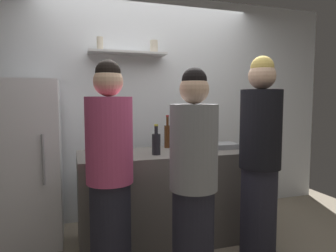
{
  "coord_description": "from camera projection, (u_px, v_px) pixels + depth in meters",
  "views": [
    {
      "loc": [
        -0.88,
        -2.28,
        1.39
      ],
      "look_at": [
        0.01,
        0.51,
        1.13
      ],
      "focal_mm": 32.39,
      "sensor_mm": 36.0,
      "label": 1
    }
  ],
  "objects": [
    {
      "name": "back_wall_assembly",
      "position": [
        148.0,
        107.0,
        3.63
      ],
      "size": [
        4.8,
        0.32,
        2.6
      ],
      "color": "white",
      "rests_on": "ground"
    },
    {
      "name": "wine_bottle_pale_glass",
      "position": [
        121.0,
        140.0,
        2.97
      ],
      "size": [
        0.07,
        0.07,
        0.29
      ],
      "color": "#B2BFB2",
      "rests_on": "counter"
    },
    {
      "name": "counter",
      "position": [
        168.0,
        195.0,
        3.0
      ],
      "size": [
        1.71,
        0.69,
        0.88
      ],
      "primitive_type": "cube",
      "color": "#66605B",
      "rests_on": "ground"
    },
    {
      "name": "utensil_holder",
      "position": [
        203.0,
        146.0,
        2.94
      ],
      "size": [
        0.1,
        0.1,
        0.22
      ],
      "color": "#B2B2B7",
      "rests_on": "counter"
    },
    {
      "name": "wine_bottle_dark_glass",
      "position": [
        156.0,
        143.0,
        2.78
      ],
      "size": [
        0.08,
        0.08,
        0.28
      ],
      "color": "black",
      "rests_on": "counter"
    },
    {
      "name": "wine_bottle_green_glass",
      "position": [
        110.0,
        142.0,
        2.67
      ],
      "size": [
        0.08,
        0.08,
        0.35
      ],
      "color": "#19471E",
      "rests_on": "counter"
    },
    {
      "name": "refrigerator",
      "position": [
        27.0,
        163.0,
        2.9
      ],
      "size": [
        0.61,
        0.62,
        1.58
      ],
      "color": "white",
      "rests_on": "ground"
    },
    {
      "name": "wine_bottle_amber_glass",
      "position": [
        167.0,
        135.0,
        3.18
      ],
      "size": [
        0.07,
        0.07,
        0.34
      ],
      "color": "#472814",
      "rests_on": "counter"
    },
    {
      "name": "water_bottle_plastic",
      "position": [
        212.0,
        137.0,
        3.38
      ],
      "size": [
        0.08,
        0.08,
        0.22
      ],
      "color": "silver",
      "rests_on": "counter"
    },
    {
      "name": "person_grey_hoodie",
      "position": [
        193.0,
        184.0,
        2.14
      ],
      "size": [
        0.34,
        0.34,
        1.61
      ],
      "rotation": [
        0.0,
        0.0,
        5.88
      ],
      "color": "#262633",
      "rests_on": "ground"
    },
    {
      "name": "person_blonde",
      "position": [
        260.0,
        162.0,
        2.53
      ],
      "size": [
        0.34,
        0.34,
        1.75
      ],
      "rotation": [
        0.0,
        0.0,
        5.57
      ],
      "color": "#262633",
      "rests_on": "ground"
    },
    {
      "name": "baking_pan",
      "position": [
        221.0,
        146.0,
        3.16
      ],
      "size": [
        0.34,
        0.24,
        0.05
      ],
      "primitive_type": "cube",
      "color": "gray",
      "rests_on": "counter"
    },
    {
      "name": "person_pink_top",
      "position": [
        110.0,
        177.0,
        2.21
      ],
      "size": [
        0.34,
        0.34,
        1.67
      ],
      "rotation": [
        0.0,
        0.0,
        0.43
      ],
      "color": "#262633",
      "rests_on": "ground"
    }
  ]
}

